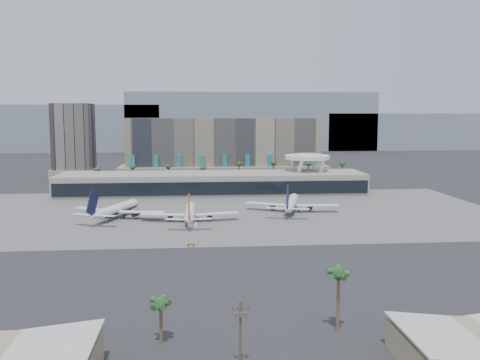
{
  "coord_description": "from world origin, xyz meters",
  "views": [
    {
      "loc": [
        -9.86,
        -187.17,
        45.22
      ],
      "look_at": [
        9.56,
        40.0,
        16.67
      ],
      "focal_mm": 40.0,
      "sensor_mm": 36.0,
      "label": 1
    }
  ],
  "objects": [
    {
      "name": "palm_row",
      "position": [
        7.0,
        145.0,
        10.5
      ],
      "size": [
        157.8,
        2.8,
        13.1
      ],
      "color": "brown",
      "rests_on": "ground"
    },
    {
      "name": "airliner_left",
      "position": [
        -43.94,
        44.22,
        3.88
      ],
      "size": [
        41.19,
        42.53,
        15.39
      ],
      "rotation": [
        0.0,
        0.0,
        -0.36
      ],
      "color": "white",
      "rests_on": "ground"
    },
    {
      "name": "hotel",
      "position": [
        10.0,
        174.41,
        16.81
      ],
      "size": [
        140.0,
        30.0,
        42.0
      ],
      "color": "gray",
      "rests_on": "ground"
    },
    {
      "name": "saucer_structure",
      "position": [
        55.0,
        116.0,
        18.45
      ],
      "size": [
        26.0,
        26.0,
        21.89
      ],
      "color": "white",
      "rests_on": "ground"
    },
    {
      "name": "terminal",
      "position": [
        0.0,
        109.84,
        6.52
      ],
      "size": [
        170.0,
        32.5,
        14.5
      ],
      "color": "#A39D8F",
      "rests_on": "ground"
    },
    {
      "name": "taxiway_sign",
      "position": [
        -11.36,
        -9.0,
        0.5
      ],
      "size": [
        2.25,
        0.81,
        1.02
      ],
      "rotation": [
        0.0,
        0.0,
        -0.23
      ],
      "color": "black",
      "rests_on": "ground"
    },
    {
      "name": "mountain_ridge",
      "position": [
        27.88,
        470.0,
        29.89
      ],
      "size": [
        680.0,
        60.0,
        70.0
      ],
      "color": "gray",
      "rests_on": "ground"
    },
    {
      "name": "apron_pad",
      "position": [
        0.0,
        55.0,
        0.03
      ],
      "size": [
        260.0,
        130.0,
        0.06
      ],
      "primitive_type": "cube",
      "color": "#5B5B59",
      "rests_on": "ground"
    },
    {
      "name": "service_vehicle_b",
      "position": [
        -10.92,
        22.81,
        0.87
      ],
      "size": [
        3.87,
        3.12,
        1.74
      ],
      "primitive_type": "cube",
      "rotation": [
        0.0,
        0.0,
        0.41
      ],
      "color": "white",
      "rests_on": "ground"
    },
    {
      "name": "airliner_centre",
      "position": [
        -12.02,
        34.23,
        3.74
      ],
      "size": [
        41.79,
        42.98,
        14.84
      ],
      "rotation": [
        0.0,
        0.0,
        -0.01
      ],
      "color": "white",
      "rests_on": "ground"
    },
    {
      "name": "ground",
      "position": [
        0.0,
        0.0,
        0.0
      ],
      "size": [
        900.0,
        900.0,
        0.0
      ],
      "primitive_type": "plane",
      "color": "#232326",
      "rests_on": "ground"
    },
    {
      "name": "service_vehicle_a",
      "position": [
        -49.42,
        42.9,
        1.17
      ],
      "size": [
        5.27,
        3.75,
        2.33
      ],
      "primitive_type": "cube",
      "rotation": [
        0.0,
        0.0,
        0.33
      ],
      "color": "silver",
      "rests_on": "ground"
    },
    {
      "name": "near_palm_a",
      "position": [
        -16.81,
        -84.78,
        6.63
      ],
      "size": [
        6.0,
        6.0,
        9.41
      ],
      "color": "brown",
      "rests_on": "ground"
    },
    {
      "name": "office_tower",
      "position": [
        -95.0,
        200.0,
        22.94
      ],
      "size": [
        30.0,
        30.0,
        52.0
      ],
      "color": "black",
      "rests_on": "ground"
    },
    {
      "name": "utility_pole",
      "position": [
        -2.0,
        -96.09,
        7.14
      ],
      "size": [
        3.2,
        0.85,
        12.0
      ],
      "color": "#4C3826",
      "rests_on": "ground"
    },
    {
      "name": "airliner_right",
      "position": [
        34.38,
        52.95,
        3.93
      ],
      "size": [
        42.56,
        44.15,
        15.57
      ],
      "rotation": [
        0.0,
        0.0,
        -0.26
      ],
      "color": "white",
      "rests_on": "ground"
    },
    {
      "name": "near_palm_b",
      "position": [
        19.65,
        -82.05,
        10.82
      ],
      "size": [
        6.0,
        6.0,
        13.7
      ],
      "color": "brown",
      "rests_on": "ground"
    }
  ]
}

